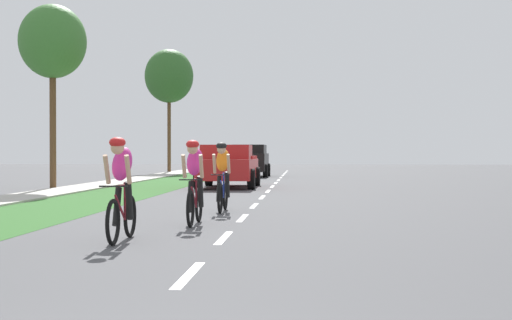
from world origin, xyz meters
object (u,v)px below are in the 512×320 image
suv_black (250,160)px  street_tree_far (169,76)px  pickup_red (229,166)px  cyclist_trailing (194,181)px  cyclist_distant (223,176)px  street_tree_near (53,43)px  cyclist_lead (121,188)px

suv_black → street_tree_far: bearing=126.4°
street_tree_far → pickup_red: bearing=-73.6°
cyclist_trailing → suv_black: (-1.01, 27.52, 0.14)m
cyclist_trailing → cyclist_distant: (0.19, 3.01, 0.00)m
street_tree_far → street_tree_near: bearing=-90.3°
cyclist_lead → street_tree_near: size_ratio=0.25×
cyclist_trailing → suv_black: bearing=92.1°
cyclist_lead → cyclist_distant: (0.91, 5.61, 0.00)m
cyclist_trailing → street_tree_far: size_ratio=0.21×
cyclist_lead → street_tree_far: bearing=99.5°
cyclist_trailing → pickup_red: size_ratio=0.34×
pickup_red → street_tree_near: street_tree_near is taller
cyclist_lead → suv_black: bearing=90.6°
pickup_red → street_tree_near: bearing=-167.5°
street_tree_near → pickup_red: bearing=12.5°
pickup_red → street_tree_far: (-6.28, 21.31, 5.71)m
cyclist_distant → pickup_red: (-1.06, 11.54, 0.02)m
cyclist_distant → street_tree_near: street_tree_near is taller
cyclist_trailing → street_tree_far: street_tree_far is taller
cyclist_trailing → cyclist_distant: 3.01m
cyclist_distant → street_tree_near: bearing=126.5°
cyclist_lead → pickup_red: (-0.15, 17.15, 0.02)m
cyclist_distant → pickup_red: bearing=95.3°
street_tree_near → suv_black: bearing=66.5°
cyclist_distant → cyclist_trailing: bearing=-93.6°
cyclist_lead → cyclist_distant: same height
street_tree_near → street_tree_far: 22.77m
cyclist_lead → cyclist_distant: bearing=80.8°
cyclist_trailing → pickup_red: 14.58m
pickup_red → suv_black: size_ratio=1.09×
suv_black → street_tree_near: size_ratio=0.69×
cyclist_lead → street_tree_far: 39.42m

